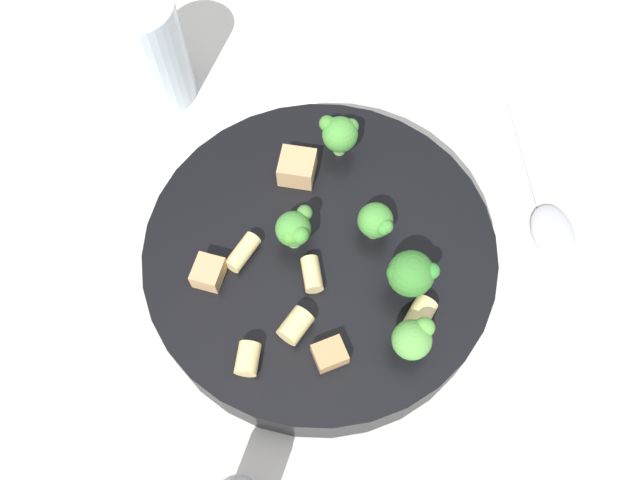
# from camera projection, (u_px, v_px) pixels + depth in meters

# --- Properties ---
(ground_plane) EXTENTS (2.00, 2.00, 0.00)m
(ground_plane) POSITION_uv_depth(u_px,v_px,m) (320.00, 268.00, 0.51)
(ground_plane) COLOR beige
(pasta_bowl) EXTENTS (0.27, 0.27, 0.04)m
(pasta_bowl) POSITION_uv_depth(u_px,v_px,m) (320.00, 256.00, 0.49)
(pasta_bowl) COLOR black
(pasta_bowl) RESTS_ON ground_plane
(broccoli_floret_0) EXTENTS (0.03, 0.03, 0.04)m
(broccoli_floret_0) POSITION_uv_depth(u_px,v_px,m) (414.00, 338.00, 0.42)
(broccoli_floret_0) COLOR #84AD60
(broccoli_floret_0) RESTS_ON pasta_bowl
(broccoli_floret_1) EXTENTS (0.03, 0.03, 0.03)m
(broccoli_floret_1) POSITION_uv_depth(u_px,v_px,m) (376.00, 222.00, 0.46)
(broccoli_floret_1) COLOR #84AD60
(broccoli_floret_1) RESTS_ON pasta_bowl
(broccoli_floret_2) EXTENTS (0.03, 0.03, 0.04)m
(broccoli_floret_2) POSITION_uv_depth(u_px,v_px,m) (294.00, 230.00, 0.45)
(broccoli_floret_2) COLOR #9EC175
(broccoli_floret_2) RESTS_ON pasta_bowl
(broccoli_floret_3) EXTENTS (0.03, 0.03, 0.04)m
(broccoli_floret_3) POSITION_uv_depth(u_px,v_px,m) (410.00, 274.00, 0.43)
(broccoli_floret_3) COLOR #9EC175
(broccoli_floret_3) RESTS_ON pasta_bowl
(broccoli_floret_4) EXTENTS (0.03, 0.03, 0.04)m
(broccoli_floret_4) POSITION_uv_depth(u_px,v_px,m) (339.00, 133.00, 0.49)
(broccoli_floret_4) COLOR #84AD60
(broccoli_floret_4) RESTS_ON pasta_bowl
(rigatoni_0) EXTENTS (0.02, 0.03, 0.01)m
(rigatoni_0) POSITION_uv_depth(u_px,v_px,m) (243.00, 252.00, 0.46)
(rigatoni_0) COLOR #E0C67F
(rigatoni_0) RESTS_ON pasta_bowl
(rigatoni_1) EXTENTS (0.03, 0.03, 0.02)m
(rigatoni_1) POSITION_uv_depth(u_px,v_px,m) (248.00, 359.00, 0.42)
(rigatoni_1) COLOR #E0C67F
(rigatoni_1) RESTS_ON pasta_bowl
(rigatoni_2) EXTENTS (0.03, 0.03, 0.02)m
(rigatoni_2) POSITION_uv_depth(u_px,v_px,m) (419.00, 316.00, 0.44)
(rigatoni_2) COLOR #E0C67F
(rigatoni_2) RESTS_ON pasta_bowl
(rigatoni_3) EXTENTS (0.02, 0.03, 0.02)m
(rigatoni_3) POSITION_uv_depth(u_px,v_px,m) (295.00, 326.00, 0.43)
(rigatoni_3) COLOR #E0C67F
(rigatoni_3) RESTS_ON pasta_bowl
(rigatoni_4) EXTENTS (0.03, 0.02, 0.01)m
(rigatoni_4) POSITION_uv_depth(u_px,v_px,m) (312.00, 274.00, 0.45)
(rigatoni_4) COLOR #E0C67F
(rigatoni_4) RESTS_ON pasta_bowl
(chicken_chunk_0) EXTENTS (0.03, 0.03, 0.02)m
(chicken_chunk_0) POSITION_uv_depth(u_px,v_px,m) (209.00, 273.00, 0.45)
(chicken_chunk_0) COLOR tan
(chicken_chunk_0) RESTS_ON pasta_bowl
(chicken_chunk_1) EXTENTS (0.04, 0.04, 0.02)m
(chicken_chunk_1) POSITION_uv_depth(u_px,v_px,m) (297.00, 167.00, 0.49)
(chicken_chunk_1) COLOR tan
(chicken_chunk_1) RESTS_ON pasta_bowl
(chicken_chunk_2) EXTENTS (0.02, 0.03, 0.01)m
(chicken_chunk_2) POSITION_uv_depth(u_px,v_px,m) (330.00, 354.00, 0.43)
(chicken_chunk_2) COLOR tan
(chicken_chunk_2) RESTS_ON pasta_bowl
(drinking_glass) EXTENTS (0.07, 0.07, 0.10)m
(drinking_glass) POSITION_uv_depth(u_px,v_px,m) (151.00, 58.00, 0.55)
(drinking_glass) COLOR silver
(drinking_glass) RESTS_ON ground_plane
(spoon) EXTENTS (0.15, 0.11, 0.01)m
(spoon) POSITION_uv_depth(u_px,v_px,m) (546.00, 210.00, 0.53)
(spoon) COLOR #B2B2B7
(spoon) RESTS_ON ground_plane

